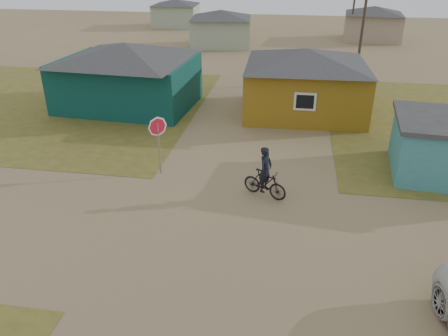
% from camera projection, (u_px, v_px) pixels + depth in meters
% --- Properties ---
extents(ground, '(120.00, 120.00, 0.00)m').
position_uv_depth(ground, '(229.00, 241.00, 15.05)').
color(ground, '#917A53').
extents(grass_nw, '(20.00, 18.00, 0.00)m').
position_uv_depth(grass_nw, '(47.00, 104.00, 28.54)').
color(grass_nw, olive).
rests_on(grass_nw, ground).
extents(house_teal, '(8.93, 7.08, 4.00)m').
position_uv_depth(house_teal, '(127.00, 74.00, 27.27)').
color(house_teal, '#0A3934').
rests_on(house_teal, ground).
extents(house_yellow, '(7.72, 6.76, 3.90)m').
position_uv_depth(house_yellow, '(305.00, 81.00, 26.16)').
color(house_yellow, '#906716').
rests_on(house_yellow, ground).
extents(house_pale_west, '(7.04, 6.15, 3.60)m').
position_uv_depth(house_pale_west, '(221.00, 27.00, 45.11)').
color(house_pale_west, '#A2AD95').
rests_on(house_pale_west, ground).
extents(house_beige_east, '(6.95, 6.05, 3.60)m').
position_uv_depth(house_beige_east, '(373.00, 23.00, 48.11)').
color(house_beige_east, tan).
rests_on(house_beige_east, ground).
extents(house_pale_north, '(6.28, 5.81, 3.40)m').
position_uv_depth(house_pale_north, '(176.00, 12.00, 56.90)').
color(house_pale_north, '#A2AD95').
rests_on(house_pale_north, ground).
extents(utility_pole_near, '(1.40, 0.20, 8.00)m').
position_uv_depth(utility_pole_near, '(363.00, 25.00, 31.70)').
color(utility_pole_near, '#423327').
rests_on(utility_pole_near, ground).
extents(utility_pole_far, '(1.40, 0.20, 8.00)m').
position_uv_depth(utility_pole_far, '(354.00, 2.00, 45.68)').
color(utility_pole_far, '#423327').
rests_on(utility_pole_far, ground).
extents(stop_sign, '(0.83, 0.34, 2.68)m').
position_uv_depth(stop_sign, '(158.00, 133.00, 18.81)').
color(stop_sign, gray).
rests_on(stop_sign, ground).
extents(cyclist, '(1.97, 1.28, 2.16)m').
position_uv_depth(cyclist, '(265.00, 179.00, 17.48)').
color(cyclist, black).
rests_on(cyclist, ground).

